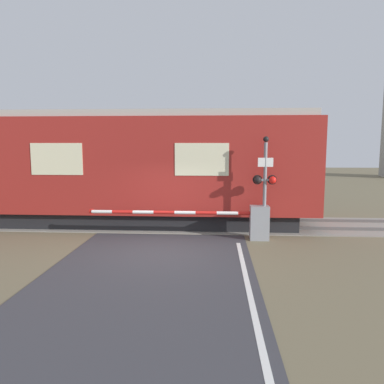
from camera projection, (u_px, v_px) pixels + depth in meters
ground_plane at (161, 252)px, 10.74m from camera, size 80.00×80.00×0.00m
track_bed at (175, 224)px, 14.39m from camera, size 36.00×3.20×0.13m
train at (74, 168)px, 14.36m from camera, size 18.12×3.04×4.24m
crossing_barrier at (243, 221)px, 12.05m from camera, size 5.89×0.44×1.10m
signal_post at (265, 182)px, 11.90m from camera, size 0.77×0.26×3.31m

